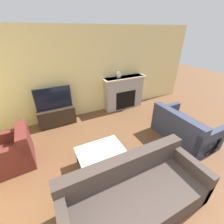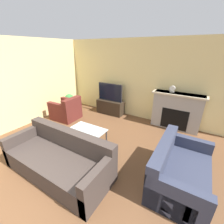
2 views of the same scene
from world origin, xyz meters
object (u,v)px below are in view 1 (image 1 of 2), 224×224
object	(u,v)px
coffee_table	(101,152)
mantel_clock	(119,75)
armchair_by_window	(11,154)
couch_sectional	(135,195)
couch_loveseat	(183,129)
tv	(53,98)

from	to	relation	value
coffee_table	mantel_clock	distance (m)	2.83
armchair_by_window	mantel_clock	bearing A→B (deg)	109.76
couch_sectional	couch_loveseat	size ratio (longest dim) A/B	1.50
tv	armchair_by_window	world-z (taller)	tv
mantel_clock	armchair_by_window	bearing A→B (deg)	-158.11
couch_sectional	couch_loveseat	distance (m)	2.32
couch_sectional	armchair_by_window	distance (m)	2.62
tv	armchair_by_window	xyz separation A→B (m)	(-1.11, -1.21, -0.57)
couch_loveseat	armchair_by_window	size ratio (longest dim) A/B	1.63
tv	couch_loveseat	world-z (taller)	tv
couch_loveseat	coffee_table	distance (m)	2.28
coffee_table	couch_sectional	bearing A→B (deg)	-81.79
tv	couch_sectional	xyz separation A→B (m)	(0.71, -3.09, -0.58)
couch_loveseat	coffee_table	bearing A→B (deg)	87.36
couch_loveseat	couch_sectional	bearing A→B (deg)	113.30
tv	couch_loveseat	size ratio (longest dim) A/B	0.66
couch_sectional	mantel_clock	world-z (taller)	mantel_clock
armchair_by_window	mantel_clock	size ratio (longest dim) A/B	4.60
tv	couch_sectional	bearing A→B (deg)	-77.16
coffee_table	mantel_clock	world-z (taller)	mantel_clock
tv	couch_sectional	world-z (taller)	tv
coffee_table	couch_loveseat	bearing A→B (deg)	-2.64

